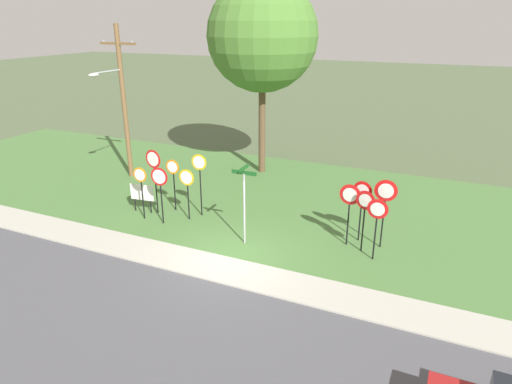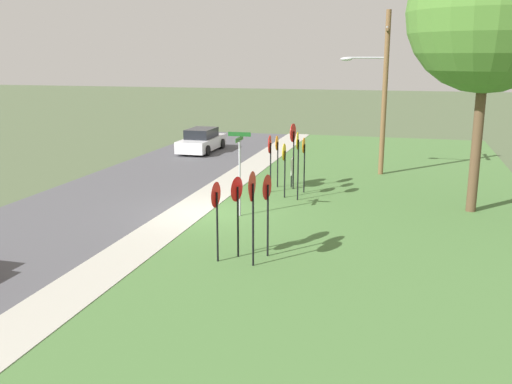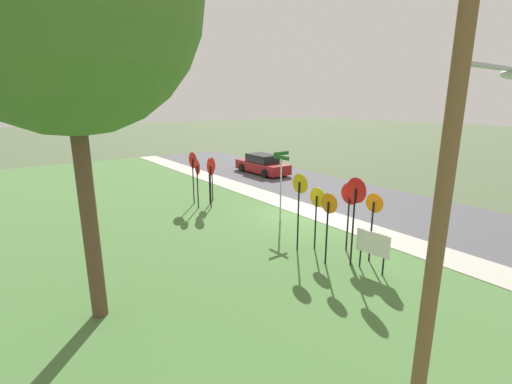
{
  "view_description": "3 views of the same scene",
  "coord_description": "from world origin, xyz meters",
  "views": [
    {
      "loc": [
        6.65,
        -12.49,
        7.94
      ],
      "look_at": [
        0.01,
        2.29,
        1.71
      ],
      "focal_mm": 31.85,
      "sensor_mm": 36.0,
      "label": 1
    },
    {
      "loc": [
        18.84,
        6.86,
        5.64
      ],
      "look_at": [
        1.14,
        2.13,
        1.23
      ],
      "focal_mm": 39.77,
      "sensor_mm": 36.0,
      "label": 2
    },
    {
      "loc": [
        -11.25,
        10.83,
        5.05
      ],
      "look_at": [
        1.1,
        1.74,
        1.19
      ],
      "focal_mm": 25.03,
      "sensor_mm": 36.0,
      "label": 3
    }
  ],
  "objects": [
    {
      "name": "ground_plane",
      "position": [
        0.0,
        0.0,
        0.0
      ],
      "size": [
        160.0,
        160.0,
        0.0
      ],
      "primitive_type": "plane",
      "color": "#4C5B3D"
    },
    {
      "name": "road_asphalt",
      "position": [
        0.0,
        -4.8,
        0.01
      ],
      "size": [
        44.0,
        6.4,
        0.01
      ],
      "primitive_type": "cube",
      "color": "#4C4C51",
      "rests_on": "ground_plane"
    },
    {
      "name": "sidewalk_strip",
      "position": [
        0.0,
        -0.8,
        0.03
      ],
      "size": [
        44.0,
        1.6,
        0.06
      ],
      "primitive_type": "cube",
      "color": "#ADAA9E",
      "rests_on": "ground_plane"
    },
    {
      "name": "grass_median",
      "position": [
        0.0,
        6.0,
        0.02
      ],
      "size": [
        44.0,
        12.0,
        0.04
      ],
      "primitive_type": "cube",
      "color": "#477038",
      "rests_on": "ground_plane"
    },
    {
      "name": "stop_sign_near_left",
      "position": [
        -4.64,
        2.22,
        2.12
      ],
      "size": [
        0.78,
        0.12,
        2.83
      ],
      "rotation": [
        0.0,
        0.0,
        -0.11
      ],
      "color": "black",
      "rests_on": "grass_median"
    },
    {
      "name": "stop_sign_near_right",
      "position": [
        -3.03,
        2.18,
        1.63
      ],
      "size": [
        0.68,
        0.09,
        2.21
      ],
      "rotation": [
        0.0,
        0.0,
        0.01
      ],
      "color": "black",
      "rests_on": "grass_median"
    },
    {
      "name": "stop_sign_far_left",
      "position": [
        -3.79,
        1.41,
        1.79
      ],
      "size": [
        0.74,
        0.11,
        2.41
      ],
      "rotation": [
        0.0,
        0.0,
        0.07
      ],
      "color": "black",
      "rests_on": "grass_median"
    },
    {
      "name": "stop_sign_far_center",
      "position": [
        -4.1,
        2.79,
        1.7
      ],
      "size": [
        0.63,
        0.09,
        2.32
      ],
      "rotation": [
        0.0,
        0.0,
        0.02
      ],
      "color": "black",
      "rests_on": "grass_median"
    },
    {
      "name": "stop_sign_far_right",
      "position": [
        -2.77,
        2.77,
        1.99
      ],
      "size": [
        0.67,
        0.11,
        2.71
      ],
      "rotation": [
        0.0,
        0.0,
        0.07
      ],
      "color": "black",
      "rests_on": "grass_median"
    },
    {
      "name": "stop_sign_center_tall",
      "position": [
        -4.8,
        1.49,
        1.65
      ],
      "size": [
        0.62,
        0.1,
        2.26
      ],
      "rotation": [
        0.0,
        0.0,
        0.04
      ],
      "color": "black",
      "rests_on": "grass_median"
    },
    {
      "name": "yield_sign_near_left",
      "position": [
        3.53,
        2.64,
        1.82
      ],
      "size": [
        0.77,
        0.1,
        2.39
      ],
      "rotation": [
        0.0,
        0.0,
        -0.03
      ],
      "color": "black",
      "rests_on": "grass_median"
    },
    {
      "name": "yield_sign_near_right",
      "position": [
        4.14,
        2.37,
        1.78
      ],
      "size": [
        0.7,
        0.17,
        2.34
      ],
      "rotation": [
        0.0,
        0.0,
        -0.2
      ],
      "color": "black",
      "rests_on": "grass_median"
    },
    {
      "name": "yield_sign_far_left",
      "position": [
        4.64,
        1.92,
        1.73
      ],
      "size": [
        0.72,
        0.11,
        2.27
      ],
      "rotation": [
        0.0,
        0.0,
        -0.04
      ],
      "color": "black",
      "rests_on": "grass_median"
    },
    {
      "name": "yield_sign_far_right",
      "position": [
        4.71,
        2.97,
        2.02
      ],
      "size": [
        0.81,
        0.11,
        2.63
      ],
      "rotation": [
        0.0,
        0.0,
        0.06
      ],
      "color": "black",
      "rests_on": "grass_median"
    },
    {
      "name": "yield_sign_center",
      "position": [
        3.86,
        3.17,
        1.82
      ],
      "size": [
        0.72,
        0.12,
        2.39
      ],
      "rotation": [
        0.0,
        0.0,
        -0.12
      ],
      "color": "black",
      "rests_on": "grass_median"
    },
    {
      "name": "street_name_post",
      "position": [
        0.02,
        1.23,
        1.84
      ],
      "size": [
        0.96,
        0.82,
        3.02
      ],
      "rotation": [
        0.0,
        0.0,
        0.02
      ],
      "color": "#9EA0A8",
      "rests_on": "grass_median"
    },
    {
      "name": "utility_pole",
      "position": [
        -8.86,
        5.58,
        4.21
      ],
      "size": [
        2.1,
        2.26,
        7.67
      ],
      "color": "brown",
      "rests_on": "grass_median"
    },
    {
      "name": "notice_board",
      "position": [
        -5.28,
        2.07,
        0.87
      ],
      "size": [
        1.1,
        0.15,
        1.25
      ],
      "rotation": [
        0.0,
        0.0,
        0.11
      ],
      "color": "black",
      "rests_on": "grass_median"
    },
    {
      "name": "oak_tree_left",
      "position": [
        -2.81,
        9.32,
        7.09
      ],
      "size": [
        5.54,
        5.54,
        9.84
      ],
      "color": "brown",
      "rests_on": "grass_median"
    },
    {
      "name": "parked_hatchback_near",
      "position": [
        -13.15,
        -5.1,
        0.65
      ],
      "size": [
        4.42,
        1.9,
        1.39
      ],
      "rotation": [
        0.0,
        0.0,
        0.0
      ],
      "color": "silver",
      "rests_on": "road_asphalt"
    }
  ]
}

